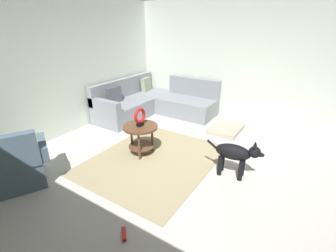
{
  "coord_description": "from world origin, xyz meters",
  "views": [
    {
      "loc": [
        -2.69,
        -1.4,
        2.16
      ],
      "look_at": [
        0.45,
        0.6,
        0.55
      ],
      "focal_mm": 25.49,
      "sensor_mm": 36.0,
      "label": 1
    }
  ],
  "objects_px": {
    "sectional_couch": "(153,103)",
    "dog": "(236,154)",
    "dog_bed_mat": "(226,129)",
    "torus_sculpture": "(140,117)",
    "side_table": "(141,132)",
    "dog_toy_ball": "(226,150)",
    "dog_toy_rope": "(124,234)",
    "armchair": "(18,166)"
  },
  "relations": [
    {
      "from": "sectional_couch",
      "to": "dog",
      "type": "xyz_separation_m",
      "value": [
        -1.54,
        -2.62,
        0.09
      ]
    },
    {
      "from": "dog_bed_mat",
      "to": "torus_sculpture",
      "type": "bearing_deg",
      "value": 151.94
    },
    {
      "from": "side_table",
      "to": "torus_sculpture",
      "type": "relative_size",
      "value": 1.84
    },
    {
      "from": "dog_toy_ball",
      "to": "dog_toy_rope",
      "type": "height_order",
      "value": "dog_toy_ball"
    },
    {
      "from": "armchair",
      "to": "torus_sculpture",
      "type": "bearing_deg",
      "value": -0.99
    },
    {
      "from": "sectional_couch",
      "to": "dog_toy_rope",
      "type": "relative_size",
      "value": 13.12
    },
    {
      "from": "sectional_couch",
      "to": "armchair",
      "type": "bearing_deg",
      "value": -177.75
    },
    {
      "from": "sectional_couch",
      "to": "dog_bed_mat",
      "type": "xyz_separation_m",
      "value": [
        -0.01,
        -1.94,
        -0.24
      ]
    },
    {
      "from": "dog",
      "to": "side_table",
      "type": "bearing_deg",
      "value": -87.76
    },
    {
      "from": "dog",
      "to": "sectional_couch",
      "type": "bearing_deg",
      "value": -126.13
    },
    {
      "from": "armchair",
      "to": "dog_toy_ball",
      "type": "xyz_separation_m",
      "value": [
        2.49,
        -2.14,
        -0.28
      ]
    },
    {
      "from": "dog",
      "to": "torus_sculpture",
      "type": "bearing_deg",
      "value": -87.76
    },
    {
      "from": "armchair",
      "to": "dog",
      "type": "distance_m",
      "value": 3.11
    },
    {
      "from": "side_table",
      "to": "dog_toy_rope",
      "type": "relative_size",
      "value": 3.5
    },
    {
      "from": "sectional_couch",
      "to": "side_table",
      "type": "xyz_separation_m",
      "value": [
        -1.77,
        -1.0,
        0.13
      ]
    },
    {
      "from": "sectional_couch",
      "to": "dog",
      "type": "distance_m",
      "value": 3.04
    },
    {
      "from": "torus_sculpture",
      "to": "dog_toy_ball",
      "type": "distance_m",
      "value": 1.66
    },
    {
      "from": "sectional_couch",
      "to": "dog_toy_ball",
      "type": "height_order",
      "value": "sectional_couch"
    },
    {
      "from": "armchair",
      "to": "dog_bed_mat",
      "type": "height_order",
      "value": "armchair"
    },
    {
      "from": "torus_sculpture",
      "to": "dog_toy_rope",
      "type": "relative_size",
      "value": 1.9
    },
    {
      "from": "torus_sculpture",
      "to": "dog_toy_rope",
      "type": "xyz_separation_m",
      "value": [
        -1.54,
        -0.97,
        -0.69
      ]
    },
    {
      "from": "dog",
      "to": "dog_bed_mat",
      "type": "bearing_deg",
      "value": -161.92
    },
    {
      "from": "torus_sculpture",
      "to": "dog_toy_ball",
      "type": "height_order",
      "value": "torus_sculpture"
    },
    {
      "from": "side_table",
      "to": "dog_toy_ball",
      "type": "distance_m",
      "value": 1.57
    },
    {
      "from": "armchair",
      "to": "dog_bed_mat",
      "type": "distance_m",
      "value": 3.87
    },
    {
      "from": "dog_bed_mat",
      "to": "dog_toy_rope",
      "type": "bearing_deg",
      "value": -179.45
    },
    {
      "from": "dog",
      "to": "dog_toy_rope",
      "type": "xyz_separation_m",
      "value": [
        -1.76,
        0.64,
        -0.35
      ]
    },
    {
      "from": "dog_toy_rope",
      "to": "side_table",
      "type": "bearing_deg",
      "value": 32.21
    },
    {
      "from": "torus_sculpture",
      "to": "dog_toy_ball",
      "type": "xyz_separation_m",
      "value": [
        0.84,
        -1.27,
        -0.67
      ]
    },
    {
      "from": "dog_bed_mat",
      "to": "dog_toy_ball",
      "type": "bearing_deg",
      "value": -160.3
    },
    {
      "from": "armchair",
      "to": "dog",
      "type": "relative_size",
      "value": 1.16
    },
    {
      "from": "dog_bed_mat",
      "to": "dog",
      "type": "distance_m",
      "value": 1.71
    },
    {
      "from": "sectional_couch",
      "to": "torus_sculpture",
      "type": "relative_size",
      "value": 6.9
    },
    {
      "from": "dog_bed_mat",
      "to": "sectional_couch",
      "type": "bearing_deg",
      "value": 89.84
    },
    {
      "from": "side_table",
      "to": "dog",
      "type": "height_order",
      "value": "dog"
    },
    {
      "from": "dog_toy_ball",
      "to": "torus_sculpture",
      "type": "bearing_deg",
      "value": 123.61
    },
    {
      "from": "torus_sculpture",
      "to": "dog_bed_mat",
      "type": "height_order",
      "value": "torus_sculpture"
    },
    {
      "from": "side_table",
      "to": "dog_toy_ball",
      "type": "xyz_separation_m",
      "value": [
        0.84,
        -1.27,
        -0.38
      ]
    },
    {
      "from": "sectional_couch",
      "to": "dog_bed_mat",
      "type": "bearing_deg",
      "value": -90.16
    },
    {
      "from": "side_table",
      "to": "dog_bed_mat",
      "type": "bearing_deg",
      "value": -28.06
    },
    {
      "from": "sectional_couch",
      "to": "armchair",
      "type": "relative_size",
      "value": 2.28
    },
    {
      "from": "dog_toy_ball",
      "to": "dog_toy_rope",
      "type": "bearing_deg",
      "value": 172.89
    }
  ]
}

